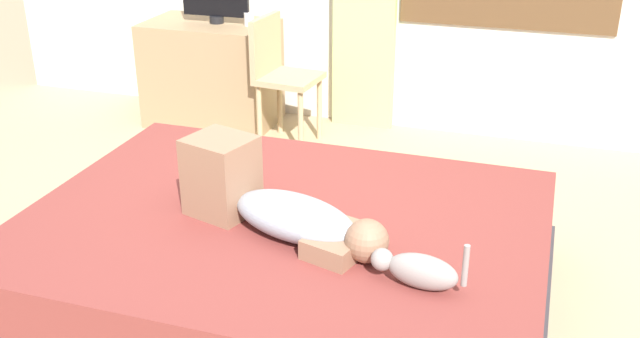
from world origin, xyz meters
TOP-DOWN VIEW (x-y plane):
  - ground_plane at (0.00, 0.00)m, footprint 16.00×16.00m
  - bed at (-0.06, 0.09)m, footprint 2.26×1.71m
  - person_lying at (-0.06, -0.02)m, footprint 0.93×0.48m
  - cat at (0.58, -0.26)m, footprint 0.36×0.14m
  - desk at (-1.38, 2.11)m, footprint 0.90×0.56m
  - cup at (-1.07, 2.11)m, footprint 0.07×0.07m
  - chair_by_desk at (-0.77, 1.90)m, footprint 0.42×0.42m

SIDE VIEW (x-z plane):
  - ground_plane at x=0.00m, z-range 0.00..0.00m
  - bed at x=-0.06m, z-range 0.00..0.44m
  - desk at x=-1.38m, z-range 0.00..0.74m
  - chair_by_desk at x=-0.77m, z-range 0.08..0.94m
  - cat at x=0.58m, z-range 0.40..0.61m
  - person_lying at x=-0.06m, z-range 0.39..0.73m
  - cup at x=-1.07m, z-range 0.74..0.83m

